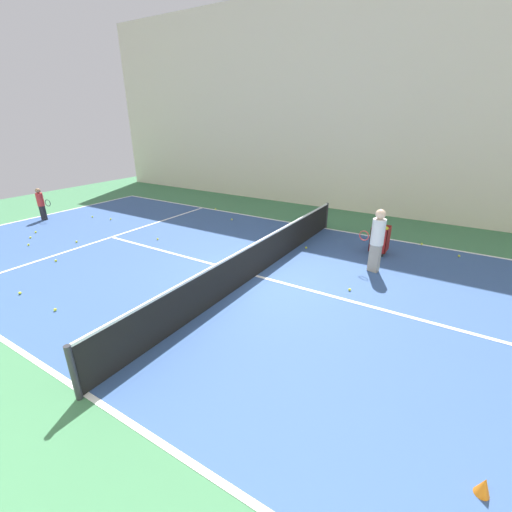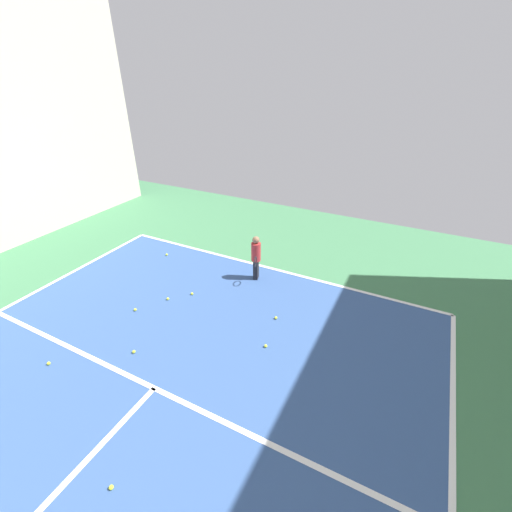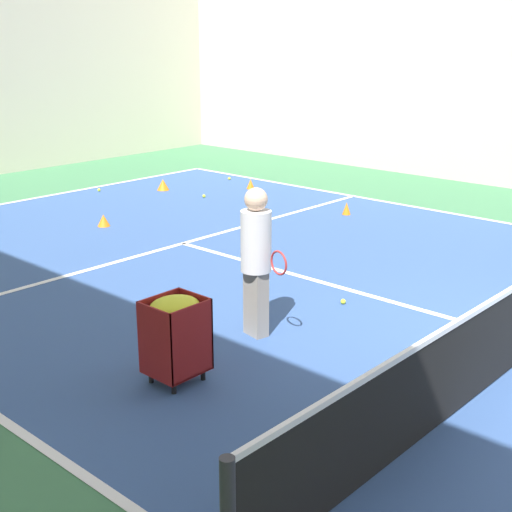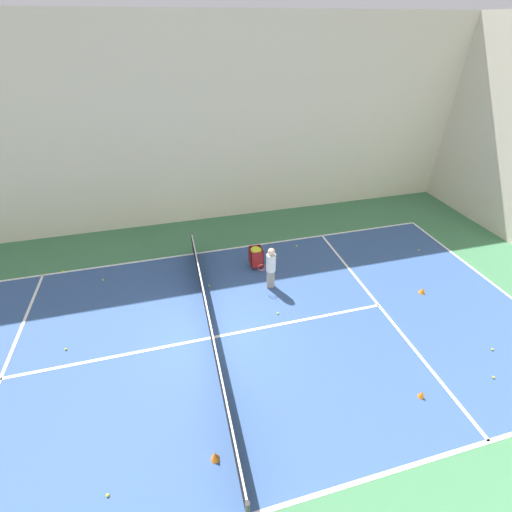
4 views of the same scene
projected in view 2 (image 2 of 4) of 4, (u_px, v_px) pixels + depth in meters
line_baseline_near at (267, 267)px, 10.30m from camera, size 10.01×0.10×0.00m
line_service_near at (154, 388)px, 6.42m from camera, size 10.01×0.10×0.00m
player_near_baseline at (256, 255)px, 9.41m from camera, size 0.34×0.59×1.32m
tennis_ball_1 at (49, 363)px, 6.92m from camera, size 0.07×0.07×0.07m
tennis_ball_2 at (167, 255)px, 10.93m from camera, size 0.07×0.07×0.07m
tennis_ball_7 at (135, 310)px, 8.45m from camera, size 0.07×0.07×0.07m
tennis_ball_9 at (168, 299)px, 8.84m from camera, size 0.07×0.07×0.07m
tennis_ball_10 at (276, 318)px, 8.17m from camera, size 0.07×0.07×0.07m
tennis_ball_13 at (111, 487)px, 4.87m from camera, size 0.07×0.07×0.07m
tennis_ball_14 at (134, 352)px, 7.20m from camera, size 0.07×0.07×0.07m
tennis_ball_18 at (266, 346)px, 7.35m from camera, size 0.07×0.07×0.07m
tennis_ball_19 at (192, 294)px, 9.04m from camera, size 0.07×0.07×0.07m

